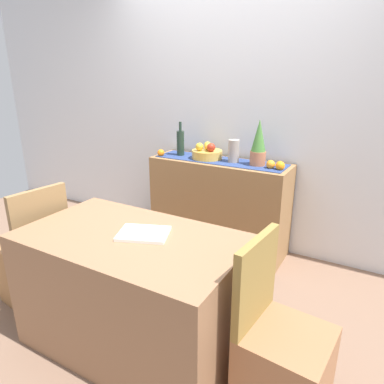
# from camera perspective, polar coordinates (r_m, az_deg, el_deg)

# --- Properties ---
(ground_plane) EXTENTS (6.40, 6.40, 0.02)m
(ground_plane) POSITION_cam_1_polar(r_m,az_deg,el_deg) (2.81, -4.07, -16.65)
(ground_plane) COLOR #7C5E4B
(ground_plane) RESTS_ON ground
(room_wall_rear) EXTENTS (6.40, 0.06, 2.70)m
(room_wall_rear) POSITION_cam_1_polar(r_m,az_deg,el_deg) (3.34, 7.00, 14.09)
(room_wall_rear) COLOR silver
(room_wall_rear) RESTS_ON ground
(sideboard_console) EXTENTS (1.28, 0.42, 0.86)m
(sideboard_console) POSITION_cam_1_polar(r_m,az_deg,el_deg) (3.31, 4.38, -2.18)
(sideboard_console) COLOR olive
(sideboard_console) RESTS_ON ground
(table_runner) EXTENTS (1.21, 0.32, 0.01)m
(table_runner) POSITION_cam_1_polar(r_m,az_deg,el_deg) (3.19, 4.57, 5.15)
(table_runner) COLOR navy
(table_runner) RESTS_ON sideboard_console
(fruit_bowl) EXTENTS (0.28, 0.28, 0.08)m
(fruit_bowl) POSITION_cam_1_polar(r_m,az_deg,el_deg) (3.23, 2.47, 6.15)
(fruit_bowl) COLOR gold
(fruit_bowl) RESTS_ON table_runner
(apple_upper) EXTENTS (0.06, 0.06, 0.06)m
(apple_upper) POSITION_cam_1_polar(r_m,az_deg,el_deg) (3.22, 2.63, 7.40)
(apple_upper) COLOR gold
(apple_upper) RESTS_ON fruit_bowl
(apple_left) EXTENTS (0.07, 0.07, 0.07)m
(apple_left) POSITION_cam_1_polar(r_m,az_deg,el_deg) (3.30, 2.54, 7.66)
(apple_left) COLOR gold
(apple_left) RESTS_ON fruit_bowl
(apple_rear) EXTENTS (0.08, 0.08, 0.08)m
(apple_rear) POSITION_cam_1_polar(r_m,az_deg,el_deg) (3.16, 3.13, 7.27)
(apple_rear) COLOR #A82D19
(apple_rear) RESTS_ON fruit_bowl
(apple_front) EXTENTS (0.07, 0.07, 0.07)m
(apple_front) POSITION_cam_1_polar(r_m,az_deg,el_deg) (3.19, 1.22, 7.38)
(apple_front) COLOR gold
(apple_front) RESTS_ON fruit_bowl
(wine_bottle) EXTENTS (0.07, 0.07, 0.32)m
(wine_bottle) POSITION_cam_1_polar(r_m,az_deg,el_deg) (3.35, -1.89, 8.04)
(wine_bottle) COLOR #203327
(wine_bottle) RESTS_ON sideboard_console
(ceramic_vase) EXTENTS (0.10, 0.10, 0.20)m
(ceramic_vase) POSITION_cam_1_polar(r_m,az_deg,el_deg) (3.11, 6.81, 6.61)
(ceramic_vase) COLOR #9F9287
(ceramic_vase) RESTS_ON sideboard_console
(potted_plant) EXTENTS (0.13, 0.13, 0.39)m
(potted_plant) POSITION_cam_1_polar(r_m,az_deg,el_deg) (3.02, 10.80, 7.74)
(potted_plant) COLOR #AC6849
(potted_plant) RESTS_ON sideboard_console
(orange_loose_mid) EXTENTS (0.07, 0.07, 0.07)m
(orange_loose_mid) POSITION_cam_1_polar(r_m,az_deg,el_deg) (3.36, -5.10, 6.39)
(orange_loose_mid) COLOR orange
(orange_loose_mid) RESTS_ON sideboard_console
(orange_loose_near_bowl) EXTENTS (0.08, 0.08, 0.08)m
(orange_loose_near_bowl) POSITION_cam_1_polar(r_m,az_deg,el_deg) (2.94, 14.18, 4.18)
(orange_loose_near_bowl) COLOR orange
(orange_loose_near_bowl) RESTS_ON sideboard_console
(orange_loose_end) EXTENTS (0.07, 0.07, 0.07)m
(orange_loose_end) POSITION_cam_1_polar(r_m,az_deg,el_deg) (2.97, 12.71, 4.40)
(orange_loose_end) COLOR orange
(orange_loose_end) RESTS_ON sideboard_console
(dining_table) EXTENTS (1.29, 0.75, 0.74)m
(dining_table) POSITION_cam_1_polar(r_m,az_deg,el_deg) (2.22, -9.51, -15.65)
(dining_table) COLOR #8D6345
(dining_table) RESTS_ON ground
(open_book) EXTENTS (0.34, 0.30, 0.02)m
(open_book) POSITION_cam_1_polar(r_m,az_deg,el_deg) (2.02, -7.90, -6.73)
(open_book) COLOR white
(open_book) RESTS_ON dining_table
(chair_near_window) EXTENTS (0.45, 0.45, 0.90)m
(chair_near_window) POSITION_cam_1_polar(r_m,az_deg,el_deg) (2.86, -24.04, -11.13)
(chair_near_window) COLOR #96673D
(chair_near_window) RESTS_ON ground
(chair_by_corner) EXTENTS (0.44, 0.44, 0.90)m
(chair_by_corner) POSITION_cam_1_polar(r_m,az_deg,el_deg) (1.96, 14.37, -25.45)
(chair_by_corner) COLOR #9A6541
(chair_by_corner) RESTS_ON ground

